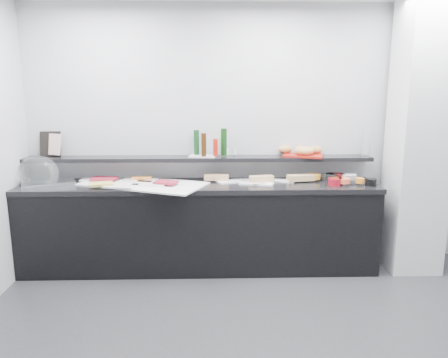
{
  "coord_description": "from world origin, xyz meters",
  "views": [
    {
      "loc": [
        -0.56,
        -2.63,
        1.86
      ],
      "look_at": [
        -0.45,
        1.45,
        1.0
      ],
      "focal_mm": 35.0,
      "sensor_mm": 36.0,
      "label": 1
    }
  ],
  "objects_px": {
    "cloche_base": "(48,183)",
    "bread_tray": "(303,155)",
    "framed_print": "(50,144)",
    "sandwich_plate_mid": "(257,184)",
    "carafe": "(366,142)",
    "condiment_tray": "(203,156)"
  },
  "relations": [
    {
      "from": "cloche_base",
      "to": "bread_tray",
      "type": "bearing_deg",
      "value": -19.68
    },
    {
      "from": "cloche_base",
      "to": "framed_print",
      "type": "relative_size",
      "value": 1.9
    },
    {
      "from": "cloche_base",
      "to": "bread_tray",
      "type": "xyz_separation_m",
      "value": [
        2.61,
        0.19,
        0.24
      ]
    },
    {
      "from": "sandwich_plate_mid",
      "to": "carafe",
      "type": "bearing_deg",
      "value": 25.93
    },
    {
      "from": "sandwich_plate_mid",
      "to": "framed_print",
      "type": "distance_m",
      "value": 2.19
    },
    {
      "from": "condiment_tray",
      "to": "bread_tray",
      "type": "xyz_separation_m",
      "value": [
        1.05,
        -0.01,
        0.0
      ]
    },
    {
      "from": "sandwich_plate_mid",
      "to": "carafe",
      "type": "distance_m",
      "value": 1.24
    },
    {
      "from": "condiment_tray",
      "to": "bread_tray",
      "type": "distance_m",
      "value": 1.05
    },
    {
      "from": "framed_print",
      "to": "condiment_tray",
      "type": "xyz_separation_m",
      "value": [
        1.6,
        -0.07,
        -0.12
      ]
    },
    {
      "from": "cloche_base",
      "to": "bread_tray",
      "type": "height_order",
      "value": "bread_tray"
    },
    {
      "from": "sandwich_plate_mid",
      "to": "carafe",
      "type": "height_order",
      "value": "carafe"
    },
    {
      "from": "cloche_base",
      "to": "sandwich_plate_mid",
      "type": "relative_size",
      "value": 1.47
    },
    {
      "from": "condiment_tray",
      "to": "framed_print",
      "type": "bearing_deg",
      "value": -171.44
    },
    {
      "from": "bread_tray",
      "to": "sandwich_plate_mid",
      "type": "bearing_deg",
      "value": -138.09
    },
    {
      "from": "framed_print",
      "to": "condiment_tray",
      "type": "distance_m",
      "value": 1.6
    },
    {
      "from": "sandwich_plate_mid",
      "to": "framed_print",
      "type": "bearing_deg",
      "value": -171.43
    },
    {
      "from": "sandwich_plate_mid",
      "to": "condiment_tray",
      "type": "relative_size",
      "value": 1.22
    },
    {
      "from": "condiment_tray",
      "to": "sandwich_plate_mid",
      "type": "bearing_deg",
      "value": -11.84
    },
    {
      "from": "cloche_base",
      "to": "sandwich_plate_mid",
      "type": "bearing_deg",
      "value": -24.71
    },
    {
      "from": "bread_tray",
      "to": "carafe",
      "type": "relative_size",
      "value": 1.34
    },
    {
      "from": "sandwich_plate_mid",
      "to": "framed_print",
      "type": "xyz_separation_m",
      "value": [
        -2.14,
        0.3,
        0.37
      ]
    },
    {
      "from": "cloche_base",
      "to": "framed_print",
      "type": "xyz_separation_m",
      "value": [
        -0.04,
        0.26,
        0.36
      ]
    }
  ]
}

